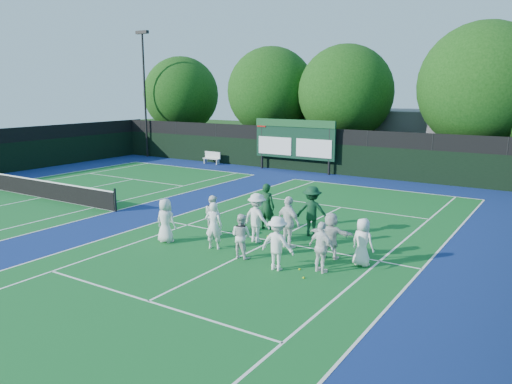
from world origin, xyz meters
The scene contains 31 objects.
ground centered at (0.00, 0.00, 0.00)m, with size 120.00×120.00×0.00m, color #15390F.
court_apron centered at (-6.00, 1.00, 0.00)m, with size 34.00×32.00×0.01m, color navy.
near_court centered at (0.00, 1.00, 0.01)m, with size 11.05×23.85×0.01m.
left_court centered at (-14.00, 1.00, 0.01)m, with size 11.05×23.85×0.01m.
back_fence centered at (-6.00, 16.00, 1.36)m, with size 34.00×0.08×3.00m.
scoreboard centered at (-7.01, 15.59, 2.19)m, with size 6.00×0.21×3.55m.
clubhouse centered at (-2.00, 24.00, 2.00)m, with size 18.00×6.00×4.00m, color slate.
light_pole_left centered at (-21.00, 15.70, 6.30)m, with size 1.20×0.30×10.12m.
tennis_net centered at (-14.00, 1.00, 0.49)m, with size 11.30×0.10×1.10m.
bench centered at (-13.92, 15.37, 0.50)m, with size 1.47×0.45×0.92m.
tree_a centered at (-20.25, 19.58, 4.93)m, with size 6.50×6.50×8.34m.
tree_b centered at (-11.08, 19.58, 5.21)m, with size 6.80×6.80×8.78m.
tree_c centered at (-4.89, 19.58, 5.13)m, with size 6.74×6.74×8.68m.
tree_d centered at (4.08, 19.58, 5.52)m, with size 7.82×7.82×9.63m.
tennis_ball_0 centered at (-0.41, 1.36, 0.03)m, with size 0.07×0.07×0.07m, color #B6D018.
tennis_ball_1 centered at (0.33, 1.74, 0.03)m, with size 0.07×0.07×0.07m, color #B6D018.
tennis_ball_2 centered at (2.73, -1.71, 0.03)m, with size 0.07×0.07×0.07m, color #B6D018.
tennis_ball_3 centered at (-5.32, 0.64, 0.03)m, with size 0.07×0.07×0.07m, color #B6D018.
tennis_ball_5 centered at (2.28, -1.14, 0.03)m, with size 0.07×0.07×0.07m, color #B6D018.
player_front_0 centered at (-3.23, -1.21, 0.82)m, with size 0.80×0.52×1.64m, color silver.
player_front_1 centered at (-1.26, -0.88, 0.85)m, with size 0.62×0.41×1.70m, color white.
player_front_2 centered at (0.07, -1.13, 0.76)m, with size 0.73×0.57×1.51m, color silver.
player_front_3 centered at (1.67, -1.47, 0.86)m, with size 1.11×0.64×1.71m, color white.
player_front_4 centered at (2.92, -0.95, 0.81)m, with size 0.94×0.39×1.61m, color white.
player_back_0 centered at (-2.46, 0.61, 0.77)m, with size 0.74×0.58×1.53m, color white.
player_back_1 centered at (-0.43, 0.63, 0.92)m, with size 1.19×0.68×1.84m, color silver.
player_back_2 centered at (0.89, 0.62, 0.94)m, with size 1.10×0.46×1.88m, color white.
player_back_3 centered at (2.61, 0.41, 0.79)m, with size 1.46×0.47×1.58m, color silver.
player_back_4 centered at (3.75, 0.32, 0.78)m, with size 0.76×0.50×1.56m, color white.
coach_left centered at (-1.02, 2.26, 0.94)m, with size 0.69×0.45×1.89m, color #0E361B.
coach_right centered at (0.90, 2.43, 0.97)m, with size 1.26×0.72×1.94m, color #0F381E.
Camera 1 is at (9.12, -14.27, 5.54)m, focal length 35.00 mm.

